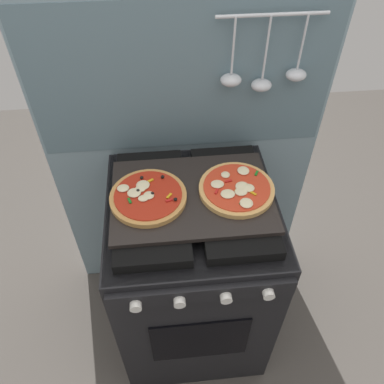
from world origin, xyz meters
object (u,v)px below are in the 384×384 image
object	(u,v)px
pizza_left	(148,196)
baking_tray	(192,196)
pizza_right	(237,189)
stove	(192,271)

from	to	relation	value
pizza_left	baking_tray	bearing A→B (deg)	2.55
baking_tray	pizza_right	xyz separation A→B (m)	(0.15, -0.00, 0.02)
pizza_left	pizza_right	xyz separation A→B (m)	(0.30, 0.00, 0.00)
pizza_left	stove	bearing A→B (deg)	1.91
baking_tray	pizza_left	bearing A→B (deg)	-177.45
pizza_left	pizza_right	distance (m)	0.30
pizza_right	pizza_left	bearing A→B (deg)	-179.17
stove	pizza_right	world-z (taller)	pizza_right
stove	baking_tray	xyz separation A→B (m)	(0.00, 0.00, 0.46)
baking_tray	pizza_left	size ratio (longest dim) A/B	2.12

